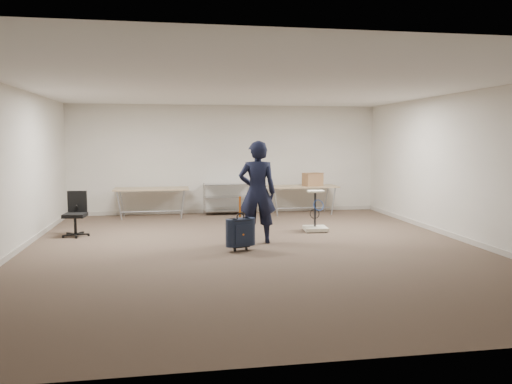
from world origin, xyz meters
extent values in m
plane|color=#46392A|center=(0.00, 0.00, 0.00)|extent=(9.00, 9.00, 0.00)
plane|color=beige|center=(0.00, 4.50, 1.40)|extent=(8.00, 0.00, 8.00)
plane|color=beige|center=(0.00, -4.50, 1.40)|extent=(8.00, 0.00, 8.00)
plane|color=beige|center=(-4.00, 0.00, 1.40)|extent=(0.00, 9.00, 9.00)
plane|color=beige|center=(4.00, 0.00, 1.40)|extent=(0.00, 9.00, 9.00)
plane|color=white|center=(0.00, 0.00, 2.80)|extent=(8.00, 8.00, 0.00)
cube|color=#B8B2A6|center=(0.00, 4.49, 0.05)|extent=(8.00, 0.02, 0.10)
cube|color=#B8B2A6|center=(-3.99, 0.00, 0.05)|extent=(0.02, 9.00, 0.10)
cube|color=#B8B2A6|center=(3.99, 0.00, 0.05)|extent=(0.02, 9.00, 0.10)
cube|color=#8D7056|center=(-1.90, 3.95, 0.71)|extent=(1.80, 0.75, 0.03)
cylinder|color=#979A9F|center=(-1.90, 3.95, 0.15)|extent=(1.50, 0.02, 0.02)
cylinder|color=#979A9F|center=(-2.65, 3.65, 0.35)|extent=(0.13, 0.04, 0.69)
cylinder|color=#979A9F|center=(-1.15, 3.65, 0.35)|extent=(0.13, 0.04, 0.69)
cylinder|color=#979A9F|center=(-2.65, 4.25, 0.35)|extent=(0.13, 0.04, 0.69)
cylinder|color=#979A9F|center=(-1.15, 4.25, 0.35)|extent=(0.13, 0.04, 0.69)
cube|color=#8D7056|center=(1.90, 3.95, 0.71)|extent=(1.80, 0.75, 0.03)
cylinder|color=#979A9F|center=(1.90, 3.95, 0.15)|extent=(1.50, 0.02, 0.02)
cylinder|color=#979A9F|center=(1.15, 3.65, 0.35)|extent=(0.13, 0.04, 0.69)
cylinder|color=#979A9F|center=(2.65, 3.65, 0.35)|extent=(0.13, 0.04, 0.69)
cylinder|color=#979A9F|center=(1.15, 4.25, 0.35)|extent=(0.13, 0.04, 0.69)
cylinder|color=#979A9F|center=(2.65, 4.25, 0.35)|extent=(0.13, 0.04, 0.69)
cylinder|color=silver|center=(-0.60, 3.98, 0.40)|extent=(0.02, 0.02, 0.80)
cylinder|color=silver|center=(0.60, 3.98, 0.40)|extent=(0.02, 0.02, 0.80)
cylinder|color=silver|center=(-0.60, 4.42, 0.40)|extent=(0.02, 0.02, 0.80)
cylinder|color=silver|center=(0.60, 4.42, 0.40)|extent=(0.02, 0.02, 0.80)
cube|color=silver|center=(0.00, 4.20, 0.10)|extent=(1.20, 0.45, 0.02)
cube|color=silver|center=(0.00, 4.20, 0.45)|extent=(1.20, 0.45, 0.02)
cube|color=silver|center=(0.00, 4.20, 0.78)|extent=(1.20, 0.45, 0.01)
imported|color=black|center=(0.15, 0.55, 0.95)|extent=(0.74, 0.54, 1.89)
cube|color=#151D30|center=(-0.25, -0.09, 0.33)|extent=(0.39, 0.29, 0.47)
cube|color=black|center=(-0.25, -0.07, 0.08)|extent=(0.34, 0.23, 0.03)
cylinder|color=black|center=(-0.35, -0.12, 0.03)|extent=(0.04, 0.07, 0.06)
cylinder|color=black|center=(-0.14, -0.05, 0.03)|extent=(0.04, 0.07, 0.06)
torus|color=black|center=(-0.25, -0.09, 0.59)|extent=(0.15, 0.07, 0.15)
cube|color=orange|center=(-0.25, -0.07, 0.76)|extent=(0.03, 0.01, 0.36)
cylinder|color=black|center=(-3.31, 1.76, 0.04)|extent=(0.54, 0.54, 0.08)
cylinder|color=black|center=(-3.31, 1.76, 0.22)|extent=(0.05, 0.05, 0.36)
cube|color=black|center=(-3.31, 1.76, 0.42)|extent=(0.45, 0.45, 0.07)
cube|color=black|center=(-3.29, 1.95, 0.67)|extent=(0.38, 0.09, 0.43)
cube|color=beige|center=(1.55, 1.50, 0.06)|extent=(0.50, 0.50, 0.07)
cylinder|color=black|center=(1.37, 1.32, 0.02)|extent=(0.06, 0.06, 0.04)
cylinder|color=black|center=(1.55, 1.55, 0.47)|extent=(0.05, 0.05, 0.75)
cube|color=beige|center=(1.55, 1.50, 0.84)|extent=(0.35, 0.31, 0.04)
torus|color=blue|center=(1.60, 1.43, 0.56)|extent=(0.25, 0.11, 0.23)
cube|color=#8C5C41|center=(2.16, 3.86, 0.90)|extent=(0.51, 0.43, 0.33)
camera|label=1|loc=(-1.37, -8.47, 1.91)|focal=35.00mm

